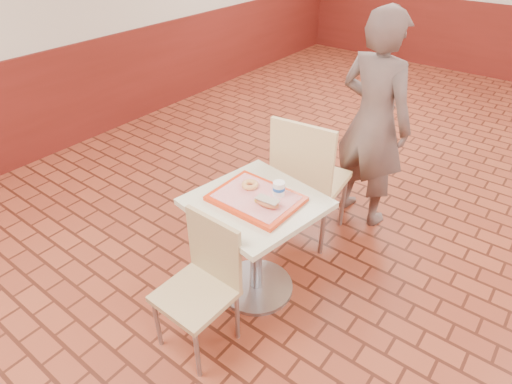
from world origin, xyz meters
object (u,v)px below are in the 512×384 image
Objects in this scene: serving_tray at (256,198)px; paper_cup at (279,189)px; main_table at (256,232)px; ring_donut at (250,185)px; chair_main_back at (307,175)px; customer at (373,122)px; chair_main_front at (203,279)px; long_john_donut at (267,202)px.

paper_cup reaches higher than serving_tray.
ring_donut is at bearing 148.03° from main_table.
chair_main_back is 0.63m from paper_cup.
customer is at bearing -117.25° from chair_main_back.
serving_tray is (0.05, -0.66, 0.18)m from chair_main_back.
main_table is at bearing 0.00° from serving_tray.
chair_main_back is 0.64m from customer.
chair_main_back is at bearing 94.05° from serving_tray.
chair_main_back is at bearing 80.53° from customer.
chair_main_front is 1.72m from customer.
chair_main_back is 0.68m from serving_tray.
paper_cup reaches higher than ring_donut.
customer is at bearing 82.48° from serving_tray.
customer is 1.12m from paper_cup.
customer reaches higher than serving_tray.
long_john_donut is at bearing 76.97° from chair_main_front.
chair_main_back is at bearing 94.05° from main_table.
chair_main_back is 6.20× the size of long_john_donut.
long_john_donut is (0.15, -0.69, 0.21)m from chair_main_back.
chair_main_back reaches higher than long_john_donut.
customer is 1.18m from ring_donut.
customer reaches higher than main_table.
serving_tray is 0.12m from long_john_donut.
serving_tray is at bearing 0.00° from main_table.
chair_main_back reaches higher than serving_tray.
serving_tray is 0.14m from paper_cup.
main_table is at bearing 90.58° from chair_main_front.
chair_main_back is 11.17× the size of paper_cup.
main_table is 0.44× the size of customer.
main_table is at bearing -137.80° from paper_cup.
long_john_donut is at bearing -19.28° from serving_tray.
ring_donut is (-0.25, -1.15, -0.05)m from customer.
long_john_donut is 1.80× the size of paper_cup.
paper_cup is (-0.01, 0.12, 0.02)m from long_john_donut.
ring_donut reaches higher than main_table.
chair_main_back is at bearing 86.03° from ring_donut.
ring_donut is at bearing 79.35° from chair_main_back.
paper_cup is (0.10, 0.56, 0.34)m from chair_main_front.
ring_donut is at bearing 88.95° from customer.
long_john_donut reaches higher than ring_donut.
serving_tray is at bearing 160.72° from long_john_donut.
serving_tray is at bearing 90.58° from chair_main_front.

